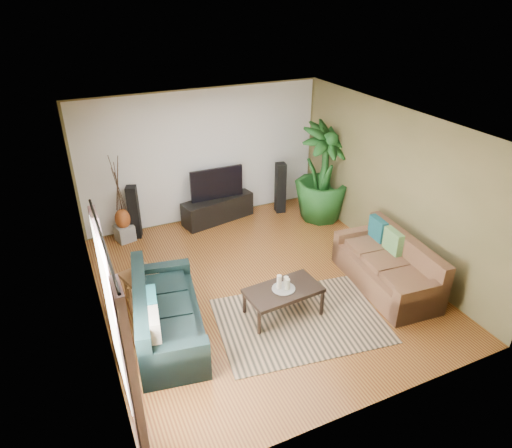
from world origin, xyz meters
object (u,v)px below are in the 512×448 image
sofa_left (168,310)px  speaker_left (134,212)px  side_table (141,288)px  potted_plant (323,173)px  sofa_right (386,264)px  television (217,183)px  speaker_right (280,188)px  tv_stand (218,209)px  pedestal (125,233)px  coffee_table (283,301)px  vase (123,219)px

sofa_left → speaker_left: bearing=6.7°
sofa_left → speaker_left: 3.05m
side_table → potted_plant: bearing=18.2°
sofa_right → potted_plant: 2.65m
sofa_left → speaker_left: size_ratio=1.88×
television → speaker_right: (1.38, -0.17, -0.28)m
sofa_right → tv_stand: size_ratio=1.30×
television → sofa_left: bearing=-121.4°
sofa_right → speaker_right: 3.20m
tv_stand → side_table: size_ratio=2.93×
sofa_left → sofa_right: 3.54m
side_table → pedestal: bearing=87.0°
tv_stand → pedestal: size_ratio=4.75×
tv_stand → sofa_right: bearing=-75.6°
tv_stand → speaker_right: speaker_right is taller
television → pedestal: television is taller
coffee_table → speaker_left: size_ratio=1.04×
pedestal → side_table: bearing=-93.0°
speaker_left → side_table: 2.17m
tv_stand → speaker_right: bearing=-19.0°
speaker_right → side_table: bearing=-140.1°
sofa_left → tv_stand: bearing=-21.9°
speaker_left → television: bearing=19.2°
coffee_table → tv_stand: (0.18, 3.31, 0.02)m
speaker_left → potted_plant: (3.73, -0.79, 0.47)m
vase → coffee_table: bearing=-61.6°
coffee_table → tv_stand: 3.31m
television → potted_plant: bearing=-21.4°
speaker_left → side_table: speaker_left is taller
pedestal → speaker_left: bearing=13.8°
television → vase: television is taller
sofa_left → speaker_right: 4.33m
potted_plant → pedestal: size_ratio=6.33×
sofa_right → vase: sofa_right is taller
television → speaker_right: size_ratio=1.00×
potted_plant → side_table: 4.35m
television → vase: 1.98m
tv_stand → television: (0.00, 0.00, 0.58)m
vase → tv_stand: bearing=1.7°
pedestal → side_table: 2.07m
sofa_left → side_table: size_ratio=3.89×
tv_stand → coffee_table: bearing=-105.3°
tv_stand → television: size_ratio=1.36×
speaker_right → potted_plant: size_ratio=0.55×
coffee_table → pedestal: 3.69m
television → pedestal: 2.05m
sofa_right → pedestal: bearing=-127.5°
sofa_right → television: bearing=-148.6°
coffee_table → side_table: 2.21m
sofa_left → pedestal: bearing=11.1°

